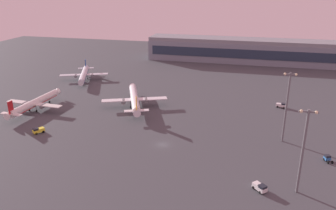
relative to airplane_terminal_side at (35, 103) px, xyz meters
name	(u,v)px	position (x,y,z in m)	size (l,w,h in m)	color
ground_plane	(163,144)	(64.37, -18.87, -3.42)	(416.00, 416.00, 0.00)	#424449
terminal_building	(263,51)	(99.98, 122.66, 4.67)	(162.83, 22.40, 16.40)	gray
airplane_terminal_side	(35,103)	(0.00, 0.00, 0.00)	(27.47, 35.29, 9.05)	silver
airplane_taxiway_distant	(135,99)	(41.80, 15.50, 0.32)	(29.03, 36.79, 9.89)	white
airplane_near_gate	(84,75)	(-1.68, 50.16, 0.02)	(26.73, 33.89, 9.10)	silver
cargo_loader	(260,187)	(97.79, -39.63, -2.24)	(4.27, 4.35, 2.25)	white
baggage_tractor	(38,130)	(15.84, -21.16, -2.24)	(4.02, 4.50, 2.25)	yellow
pushback_tug	(327,158)	(119.00, -17.21, -2.35)	(2.78, 3.51, 2.05)	#3372BF
maintenance_van	(281,105)	(107.47, 30.66, -2.24)	(4.42, 2.65, 2.25)	white
apron_light_west	(287,103)	(105.78, -5.67, 11.26)	(4.80, 0.90, 25.68)	slate
apron_light_east	(303,147)	(107.68, -37.73, 10.58)	(4.80, 0.90, 24.36)	slate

